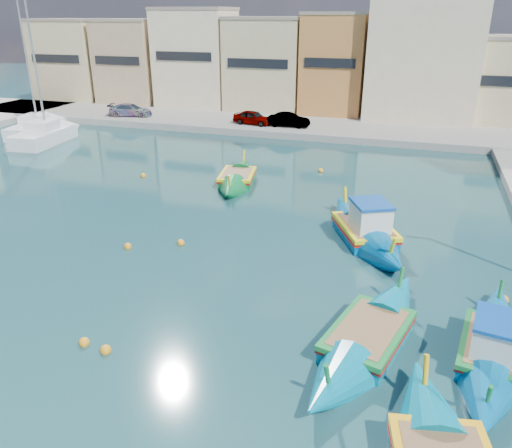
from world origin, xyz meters
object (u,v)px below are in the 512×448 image
at_px(luzzu_blue_south, 368,339).
at_px(yacht_north, 47,125).
at_px(luzzu_green, 237,179).
at_px(luzzu_blue_cabin, 365,232).
at_px(yacht_midnorth, 57,133).
at_px(luzzu_turquoise_cabin, 492,351).
at_px(church_block, 427,33).

relative_size(luzzu_blue_south, yacht_north, 0.76).
xyz_separation_m(luzzu_green, luzzu_blue_south, (10.00, -14.79, 0.00)).
bearing_deg(luzzu_green, luzzu_blue_cabin, -35.23).
xyz_separation_m(luzzu_blue_south, yacht_midnorth, (-29.45, 21.71, 0.23)).
xyz_separation_m(luzzu_green, yacht_midnorth, (-19.45, 6.92, 0.23)).
xyz_separation_m(luzzu_turquoise_cabin, luzzu_green, (-13.79, 14.30, -0.06)).
bearing_deg(yacht_north, church_block, 25.04).
distance_m(luzzu_blue_cabin, yacht_north, 35.11).
bearing_deg(church_block, luzzu_blue_cabin, -92.65).
height_order(luzzu_blue_cabin, yacht_midnorth, yacht_midnorth).
bearing_deg(church_block, luzzu_green, -112.66).
bearing_deg(yacht_midnorth, luzzu_blue_cabin, -24.97).
relative_size(yacht_north, yacht_midnorth, 0.95).
bearing_deg(church_block, yacht_midnorth, -149.11).
distance_m(luzzu_turquoise_cabin, luzzu_blue_cabin, 9.40).
xyz_separation_m(church_block, luzzu_blue_south, (-0.33, -39.52, -8.14)).
bearing_deg(yacht_north, luzzu_blue_cabin, -26.49).
height_order(luzzu_green, yacht_midnorth, yacht_midnorth).
relative_size(church_block, yacht_midnorth, 1.51).
bearing_deg(luzzu_blue_cabin, luzzu_turquoise_cabin, -58.55).
bearing_deg(luzzu_blue_south, luzzu_turquoise_cabin, 7.44).
distance_m(yacht_north, yacht_midnorth, 3.95).
relative_size(church_block, luzzu_green, 2.36).
bearing_deg(luzzu_blue_south, yacht_midnorth, 143.60).
distance_m(luzzu_blue_south, yacht_midnorth, 36.58).
height_order(church_block, luzzu_blue_south, church_block).
bearing_deg(yacht_north, yacht_midnorth, -38.61).
distance_m(luzzu_turquoise_cabin, yacht_midnorth, 39.43).
bearing_deg(church_block, yacht_north, -154.96).
xyz_separation_m(luzzu_turquoise_cabin, yacht_midnorth, (-33.24, 21.21, 0.18)).
distance_m(church_block, yacht_midnorth, 35.58).
distance_m(luzzu_turquoise_cabin, yacht_north, 43.36).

